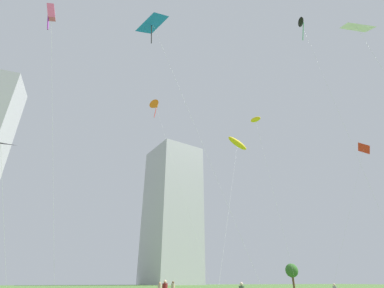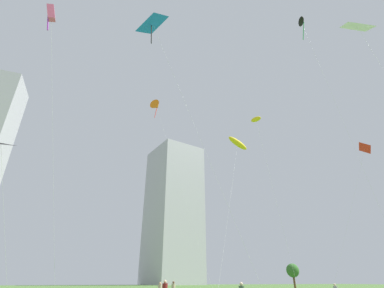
{
  "view_description": "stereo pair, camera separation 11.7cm",
  "coord_description": "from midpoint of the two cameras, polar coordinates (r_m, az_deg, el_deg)",
  "views": [
    {
      "loc": [
        -10.2,
        -8.89,
        1.8
      ],
      "look_at": [
        -2.62,
        13.06,
        13.43
      ],
      "focal_mm": 25.58,
      "sensor_mm": 36.0,
      "label": 1
    },
    {
      "loc": [
        -10.09,
        -8.93,
        1.8
      ],
      "look_at": [
        -2.62,
        13.06,
        13.43
      ],
      "focal_mm": 25.58,
      "sensor_mm": 36.0,
      "label": 2
    }
  ],
  "objects": [
    {
      "name": "kite_flying_3",
      "position": [
        33.17,
        9.35,
        0.12
      ],
      "size": [
        7.78,
        7.04,
        17.41
      ],
      "color": "silver",
      "rests_on": "ground"
    },
    {
      "name": "kite_flying_8",
      "position": [
        40.98,
        13.03,
        4.96
      ],
      "size": [
        1.51,
        3.62,
        23.41
      ],
      "color": "silver",
      "rests_on": "ground"
    },
    {
      "name": "kite_flying_0",
      "position": [
        32.18,
        -8.35,
        23.43
      ],
      "size": [
        12.54,
        2.28,
        27.63
      ],
      "color": "silver",
      "rests_on": "ground"
    },
    {
      "name": "kite_flying_4",
      "position": [
        50.91,
        -7.64,
        7.9
      ],
      "size": [
        9.05,
        7.1,
        31.42
      ],
      "color": "silver",
      "rests_on": "ground"
    },
    {
      "name": "kite_flying_6",
      "position": [
        32.5,
        31.15,
        20.07
      ],
      "size": [
        2.09,
        4.24,
        24.63
      ],
      "color": "silver",
      "rests_on": "ground"
    },
    {
      "name": "kite_flying_2",
      "position": [
        45.0,
        21.69,
        22.48
      ],
      "size": [
        4.48,
        2.79,
        35.39
      ],
      "color": "silver",
      "rests_on": "ground"
    },
    {
      "name": "distant_highrise_1",
      "position": [
        151.81,
        -4.18,
        -13.8
      ],
      "size": [
        29.59,
        30.77,
        70.51
      ],
      "primitive_type": "cube",
      "rotation": [
        0.0,
        0.0,
        0.25
      ],
      "color": "#A8A8AD",
      "rests_on": "ground"
    },
    {
      "name": "kite_flying_1",
      "position": [
        28.06,
        -27.43,
        22.95
      ],
      "size": [
        4.42,
        9.58,
        22.74
      ],
      "color": "silver",
      "rests_on": "ground"
    },
    {
      "name": "park_tree_0",
      "position": [
        52.51,
        20.02,
        -23.6
      ],
      "size": [
        2.03,
        2.03,
        4.37
      ],
      "color": "brown",
      "rests_on": "ground"
    },
    {
      "name": "kite_flying_5",
      "position": [
        46.58,
        32.14,
        -0.92
      ],
      "size": [
        11.28,
        1.85,
        19.53
      ],
      "color": "silver",
      "rests_on": "ground"
    },
    {
      "name": "kite_flying_7",
      "position": [
        23.59,
        -35.22,
        -0.14
      ],
      "size": [
        2.46,
        8.37,
        11.06
      ],
      "color": "silver",
      "rests_on": "ground"
    }
  ]
}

